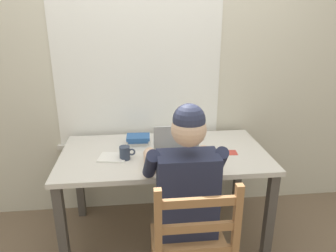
# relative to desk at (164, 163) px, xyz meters

# --- Properties ---
(ground_plane) EXTENTS (8.00, 8.00, 0.00)m
(ground_plane) POSITION_rel_desk_xyz_m (0.00, 0.00, -0.65)
(ground_plane) COLOR brown
(back_wall) EXTENTS (6.00, 0.08, 2.60)m
(back_wall) POSITION_rel_desk_xyz_m (-0.00, 0.48, 0.65)
(back_wall) COLOR beige
(back_wall) RESTS_ON ground
(desk) EXTENTS (1.51, 0.79, 0.73)m
(desk) POSITION_rel_desk_xyz_m (0.00, 0.00, 0.00)
(desk) COLOR beige
(desk) RESTS_ON ground
(seated_person) EXTENTS (0.50, 0.60, 1.26)m
(seated_person) POSITION_rel_desk_xyz_m (0.08, -0.47, 0.05)
(seated_person) COLOR #232842
(seated_person) RESTS_ON ground
(wooden_chair) EXTENTS (0.42, 0.42, 0.95)m
(wooden_chair) POSITION_rel_desk_xyz_m (0.08, -0.75, -0.17)
(wooden_chair) COLOR olive
(wooden_chair) RESTS_ON ground
(laptop) EXTENTS (0.33, 0.29, 0.23)m
(laptop) POSITION_rel_desk_xyz_m (0.09, -0.14, 0.14)
(laptop) COLOR #ADAFB2
(laptop) RESTS_ON desk
(computer_mouse) EXTENTS (0.06, 0.10, 0.03)m
(computer_mouse) POSITION_rel_desk_xyz_m (0.34, -0.19, 0.11)
(computer_mouse) COLOR black
(computer_mouse) RESTS_ON desk
(coffee_mug_white) EXTENTS (0.11, 0.07, 0.09)m
(coffee_mug_white) POSITION_rel_desk_xyz_m (0.28, 0.20, 0.13)
(coffee_mug_white) COLOR beige
(coffee_mug_white) RESTS_ON desk
(coffee_mug_dark) EXTENTS (0.11, 0.07, 0.09)m
(coffee_mug_dark) POSITION_rel_desk_xyz_m (-0.28, -0.09, 0.14)
(coffee_mug_dark) COLOR #2D384C
(coffee_mug_dark) RESTS_ON desk
(book_stack_main) EXTENTS (0.18, 0.16, 0.07)m
(book_stack_main) POSITION_rel_desk_xyz_m (-0.19, 0.18, 0.13)
(book_stack_main) COLOR white
(book_stack_main) RESTS_ON desk
(paper_pile_near_laptop) EXTENTS (0.22, 0.19, 0.01)m
(paper_pile_near_laptop) POSITION_rel_desk_xyz_m (-0.37, -0.07, 0.09)
(paper_pile_near_laptop) COLOR white
(paper_pile_near_laptop) RESTS_ON desk
(paper_pile_back_corner) EXTENTS (0.27, 0.19, 0.01)m
(paper_pile_back_corner) POSITION_rel_desk_xyz_m (-0.03, -0.26, 0.10)
(paper_pile_back_corner) COLOR silver
(paper_pile_back_corner) RESTS_ON desk
(landscape_photo_print) EXTENTS (0.14, 0.10, 0.00)m
(landscape_photo_print) POSITION_rel_desk_xyz_m (0.47, -0.06, 0.09)
(landscape_photo_print) COLOR #C63D33
(landscape_photo_print) RESTS_ON desk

